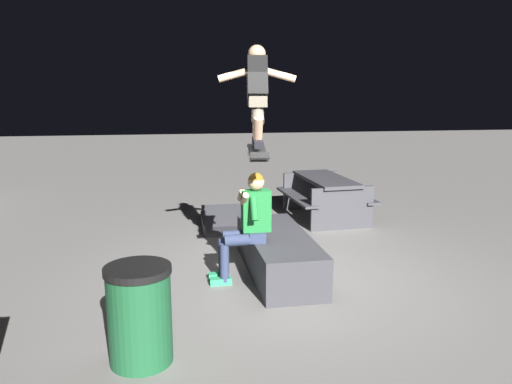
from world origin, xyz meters
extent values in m
plane|color=slate|center=(0.00, 0.00, 0.00)|extent=(40.00, 40.00, 0.00)
cube|color=#38383D|center=(0.28, 0.09, 0.25)|extent=(2.10, 0.82, 0.51)
cube|color=#2D3856|center=(0.09, 0.41, 0.57)|extent=(0.32, 0.20, 0.12)
cube|color=#1E7233|center=(0.09, 0.41, 0.88)|extent=(0.21, 0.35, 0.50)
sphere|color=tan|center=(0.09, 0.41, 1.23)|extent=(0.20, 0.20, 0.20)
sphere|color=brown|center=(0.09, 0.41, 1.25)|extent=(0.19, 0.19, 0.19)
cylinder|color=#1E7233|center=(-0.11, 0.46, 0.95)|extent=(0.19, 0.09, 0.29)
cylinder|color=tan|center=(-0.04, 0.56, 1.05)|extent=(0.24, 0.08, 0.19)
cylinder|color=#1E7233|center=(0.29, 0.47, 0.95)|extent=(0.19, 0.09, 0.29)
cylinder|color=tan|center=(0.20, 0.57, 1.05)|extent=(0.24, 0.08, 0.19)
cylinder|color=#2D3856|center=(-0.01, 0.60, 0.55)|extent=(0.15, 0.40, 0.14)
cylinder|color=#2D3856|center=(-0.02, 0.80, 0.27)|extent=(0.11, 0.11, 0.47)
cube|color=#2D9E66|center=(-0.02, 0.85, 0.04)|extent=(0.11, 0.26, 0.08)
cylinder|color=#2D3856|center=(0.17, 0.61, 0.55)|extent=(0.15, 0.40, 0.14)
cylinder|color=#2D3856|center=(0.16, 0.81, 0.27)|extent=(0.11, 0.11, 0.47)
cube|color=#2D9E66|center=(0.16, 0.86, 0.04)|extent=(0.11, 0.26, 0.08)
cube|color=black|center=(-0.11, 0.42, 1.61)|extent=(0.81, 0.28, 0.11)
cube|color=black|center=(0.34, 0.37, 1.63)|extent=(0.14, 0.21, 0.04)
cube|color=black|center=(-0.55, 0.46, 1.63)|extent=(0.14, 0.21, 0.07)
cube|color=#99999E|center=(0.17, 0.39, 1.58)|extent=(0.08, 0.17, 0.04)
cylinder|color=white|center=(0.18, 0.48, 1.56)|extent=(0.06, 0.04, 0.05)
cylinder|color=white|center=(0.16, 0.30, 1.56)|extent=(0.06, 0.04, 0.05)
cube|color=#99999E|center=(-0.38, 0.44, 1.58)|extent=(0.08, 0.17, 0.04)
cylinder|color=white|center=(-0.38, 0.53, 1.56)|extent=(0.06, 0.04, 0.05)
cylinder|color=white|center=(-0.39, 0.35, 1.56)|extent=(0.06, 0.04, 0.05)
cube|color=black|center=(0.07, 0.40, 1.72)|extent=(0.27, 0.12, 0.08)
cube|color=black|center=(-0.28, 0.43, 1.72)|extent=(0.27, 0.12, 0.08)
cylinder|color=tan|center=(0.02, 0.41, 1.88)|extent=(0.25, 0.12, 0.31)
cylinder|color=#645D4E|center=(-0.05, 0.41, 2.08)|extent=(0.34, 0.16, 0.33)
cylinder|color=tan|center=(-0.23, 0.43, 1.88)|extent=(0.25, 0.12, 0.31)
cylinder|color=#645D4E|center=(-0.16, 0.42, 2.08)|extent=(0.34, 0.16, 0.33)
cube|color=#645D4E|center=(-0.11, 0.42, 2.18)|extent=(0.32, 0.23, 0.12)
cube|color=black|center=(-0.03, 0.41, 2.42)|extent=(0.47, 0.26, 0.52)
sphere|color=tan|center=(0.03, 0.40, 2.70)|extent=(0.20, 0.20, 0.20)
cylinder|color=tan|center=(0.01, 0.63, 2.48)|extent=(0.12, 0.45, 0.19)
cylinder|color=tan|center=(-0.03, 0.19, 2.48)|extent=(0.12, 0.45, 0.19)
cube|color=#38383D|center=(2.52, 0.58, 0.03)|extent=(1.16, 0.73, 0.06)
cube|color=#38383D|center=(2.52, 0.58, 0.09)|extent=(1.11, 0.73, 0.36)
cube|color=#38383D|center=(2.52, 0.94, 0.08)|extent=(1.04, 0.05, 0.17)
cube|color=#38383D|center=(2.52, 0.22, 0.08)|extent=(1.04, 0.05, 0.17)
cube|color=#38383D|center=(2.85, -1.27, 0.72)|extent=(1.76, 0.85, 0.06)
cube|color=#38383D|center=(2.80, -0.73, 0.42)|extent=(1.71, 0.39, 0.04)
cube|color=#38383D|center=(2.90, -1.82, 0.42)|extent=(1.71, 0.39, 0.04)
cube|color=#38383D|center=(3.61, -1.20, 0.36)|extent=(0.16, 1.10, 0.72)
cube|color=#38383D|center=(2.08, -1.34, 0.36)|extent=(0.16, 1.10, 0.72)
cylinder|color=#19512D|center=(-1.65, 1.67, 0.40)|extent=(0.54, 0.54, 0.81)
cylinder|color=black|center=(-1.65, 1.67, 0.84)|extent=(0.57, 0.57, 0.06)
camera|label=1|loc=(-5.74, 1.28, 2.34)|focal=35.36mm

